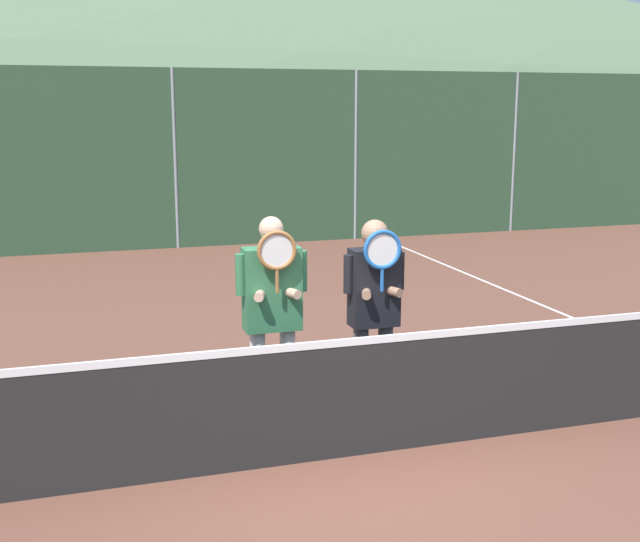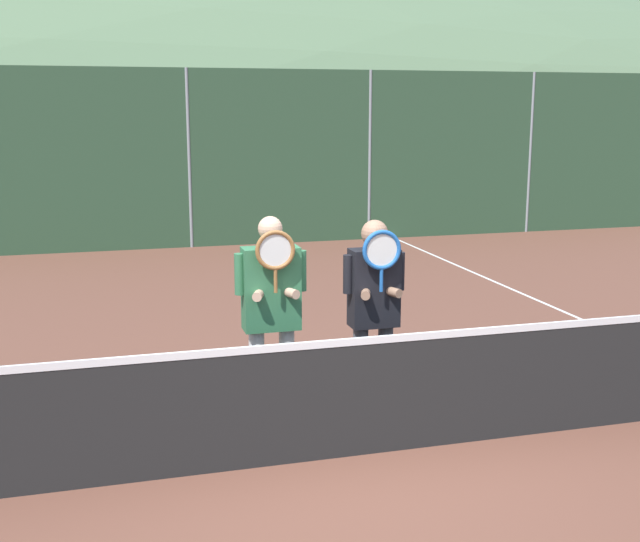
{
  "view_description": "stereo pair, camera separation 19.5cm",
  "coord_description": "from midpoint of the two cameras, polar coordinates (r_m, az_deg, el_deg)",
  "views": [
    {
      "loc": [
        -1.93,
        -5.51,
        2.68
      ],
      "look_at": [
        0.06,
        0.87,
        1.31
      ],
      "focal_mm": 45.0,
      "sensor_mm": 36.0,
      "label": 1
    },
    {
      "loc": [
        -1.74,
        -5.57,
        2.68
      ],
      "look_at": [
        0.06,
        0.87,
        1.31
      ],
      "focal_mm": 45.0,
      "sensor_mm": 36.0,
      "label": 2
    }
  ],
  "objects": [
    {
      "name": "player_center_left",
      "position": [
        6.82,
        4.69,
        -2.22
      ],
      "size": [
        0.55,
        0.34,
        1.76
      ],
      "color": "#56565B",
      "rests_on": "ground_plane"
    },
    {
      "name": "car_center",
      "position": [
        18.9,
        0.35,
        6.27
      ],
      "size": [
        4.36,
        2.09,
        1.81
      ],
      "color": "navy",
      "rests_on": "ground_plane"
    },
    {
      "name": "player_leftmost",
      "position": [
        6.61,
        -2.63,
        -2.47
      ],
      "size": [
        0.6,
        0.34,
        1.81
      ],
      "color": "white",
      "rests_on": "ground_plane"
    },
    {
      "name": "court_line_right_sideline",
      "position": [
        10.78,
        18.9,
        -3.41
      ],
      "size": [
        0.05,
        16.0,
        0.01
      ],
      "primitive_type": "cube",
      "color": "white",
      "rests_on": "ground_plane"
    },
    {
      "name": "clubhouse_building",
      "position": [
        24.51,
        -15.64,
        8.89
      ],
      "size": [
        18.11,
        5.5,
        3.36
      ],
      "color": "tan",
      "rests_on": "ground_plane"
    },
    {
      "name": "fence_back",
      "position": [
        15.58,
        -8.94,
        7.86
      ],
      "size": [
        21.88,
        0.06,
        3.4
      ],
      "color": "gray",
      "rests_on": "ground_plane"
    },
    {
      "name": "tennis_net",
      "position": [
        6.23,
        2.53,
        -8.94
      ],
      "size": [
        11.23,
        0.09,
        1.06
      ],
      "color": "gray",
      "rests_on": "ground_plane"
    },
    {
      "name": "ground_plane",
      "position": [
        6.42,
        2.49,
        -13.07
      ],
      "size": [
        120.0,
        120.0,
        0.0
      ],
      "primitive_type": "plane",
      "color": "brown"
    },
    {
      "name": "hill_distant",
      "position": [
        55.59,
        -13.89,
        8.51
      ],
      "size": [
        118.9,
        66.06,
        23.12
      ],
      "color": "#5B7551",
      "rests_on": "ground_plane"
    },
    {
      "name": "car_left_of_center",
      "position": [
        18.13,
        -15.46,
        5.54
      ],
      "size": [
        4.17,
        2.01,
        1.75
      ],
      "color": "silver",
      "rests_on": "ground_plane"
    }
  ]
}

